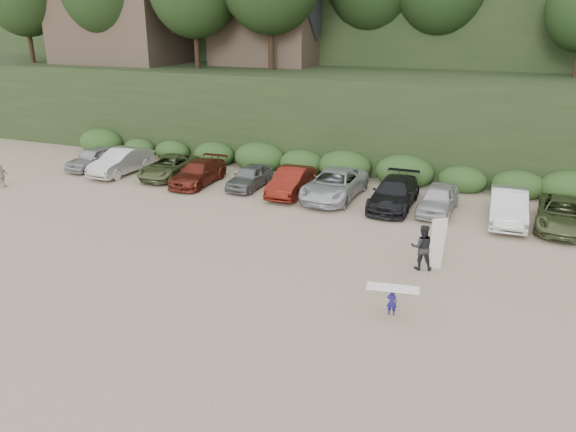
% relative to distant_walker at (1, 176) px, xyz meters
% --- Properties ---
extents(ground, '(120.00, 120.00, 0.00)m').
position_rel_distant_walker_xyz_m(ground, '(21.04, -4.61, -0.70)').
color(ground, tan).
rests_on(ground, ground).
extents(parked_cars, '(39.16, 5.95, 1.64)m').
position_rel_distant_walker_xyz_m(parked_cars, '(20.72, 5.36, 0.04)').
color(parked_cars, '#A6A5AA').
rests_on(parked_cars, ground).
extents(distant_walker, '(0.35, 0.83, 1.41)m').
position_rel_distant_walker_xyz_m(distant_walker, '(0.00, 0.00, 0.00)').
color(distant_walker, '#AA9E90').
rests_on(distant_walker, ground).
extents(child_surfer, '(1.84, 0.78, 1.07)m').
position_rel_distant_walker_xyz_m(child_surfer, '(25.13, -6.30, 0.02)').
color(child_surfer, navy).
rests_on(child_surfer, ground).
extents(adult_surfer, '(1.44, 0.93, 2.26)m').
position_rel_distant_walker_xyz_m(adult_surfer, '(25.48, -2.11, 0.27)').
color(adult_surfer, black).
rests_on(adult_surfer, ground).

